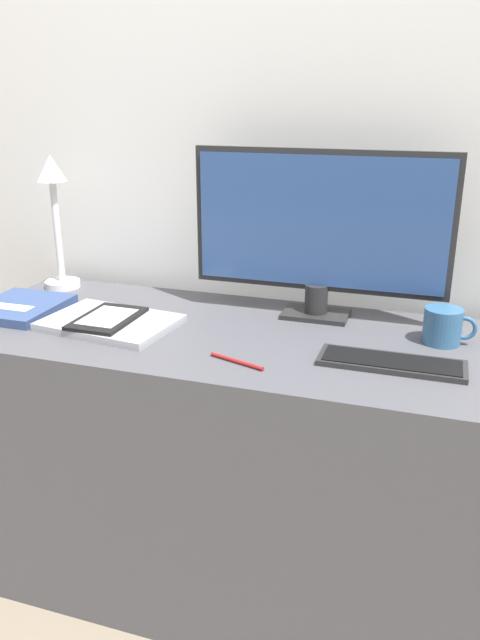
{
  "coord_description": "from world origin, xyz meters",
  "views": [
    {
      "loc": [
        0.38,
        -1.11,
        1.28
      ],
      "look_at": [
        -0.04,
        0.16,
        0.79
      ],
      "focal_mm": 35.0,
      "sensor_mm": 36.0,
      "label": 1
    }
  ],
  "objects_px": {
    "desk_lamp": "(55,208)",
    "ereader": "(107,318)",
    "laptop": "(110,323)",
    "notebook": "(20,307)",
    "monitor": "(320,229)",
    "pen": "(237,361)",
    "keyboard": "(391,363)",
    "coffee_mug": "(444,326)"
  },
  "relations": [
    {
      "from": "coffee_mug",
      "to": "desk_lamp",
      "type": "bearing_deg",
      "value": 174.26
    },
    {
      "from": "desk_lamp",
      "to": "pen",
      "type": "relative_size",
      "value": 2.9
    },
    {
      "from": "keyboard",
      "to": "laptop",
      "type": "xyz_separation_m",
      "value": [
        -0.69,
        0.03,
        0.0
      ]
    },
    {
      "from": "desk_lamp",
      "to": "pen",
      "type": "xyz_separation_m",
      "value": [
        0.67,
        -0.37,
        -0.23
      ]
    },
    {
      "from": "laptop",
      "to": "ereader",
      "type": "bearing_deg",
      "value": -105.97
    },
    {
      "from": "desk_lamp",
      "to": "coffee_mug",
      "type": "xyz_separation_m",
      "value": [
        1.09,
        -0.11,
        -0.19
      ]
    },
    {
      "from": "monitor",
      "to": "desk_lamp",
      "type": "distance_m",
      "value": 0.77
    },
    {
      "from": "monitor",
      "to": "pen",
      "type": "xyz_separation_m",
      "value": [
        -0.1,
        -0.35,
        -0.22
      ]
    },
    {
      "from": "laptop",
      "to": "notebook",
      "type": "height_order",
      "value": "notebook"
    },
    {
      "from": "laptop",
      "to": "ereader",
      "type": "xyz_separation_m",
      "value": [
        -0.0,
        -0.01,
        0.01
      ]
    },
    {
      "from": "ereader",
      "to": "desk_lamp",
      "type": "distance_m",
      "value": 0.45
    },
    {
      "from": "monitor",
      "to": "ereader",
      "type": "xyz_separation_m",
      "value": [
        -0.47,
        -0.24,
        -0.2
      ]
    },
    {
      "from": "coffee_mug",
      "to": "pen",
      "type": "xyz_separation_m",
      "value": [
        -0.42,
        -0.26,
        -0.04
      ]
    },
    {
      "from": "laptop",
      "to": "coffee_mug",
      "type": "distance_m",
      "value": 0.8
    },
    {
      "from": "laptop",
      "to": "ereader",
      "type": "height_order",
      "value": "ereader"
    },
    {
      "from": "keyboard",
      "to": "pen",
      "type": "xyz_separation_m",
      "value": [
        -0.32,
        -0.09,
        -0.0
      ]
    },
    {
      "from": "notebook",
      "to": "keyboard",
      "type": "bearing_deg",
      "value": -2.97
    },
    {
      "from": "keyboard",
      "to": "desk_lamp",
      "type": "distance_m",
      "value": 1.05
    },
    {
      "from": "desk_lamp",
      "to": "coffee_mug",
      "type": "height_order",
      "value": "desk_lamp"
    },
    {
      "from": "laptop",
      "to": "notebook",
      "type": "relative_size",
      "value": 1.44
    },
    {
      "from": "pen",
      "to": "keyboard",
      "type": "bearing_deg",
      "value": 15.84
    },
    {
      "from": "laptop",
      "to": "notebook",
      "type": "bearing_deg",
      "value": 175.22
    },
    {
      "from": "monitor",
      "to": "pen",
      "type": "bearing_deg",
      "value": -106.12
    },
    {
      "from": "keyboard",
      "to": "ereader",
      "type": "xyz_separation_m",
      "value": [
        -0.69,
        0.02,
        0.02
      ]
    },
    {
      "from": "keyboard",
      "to": "laptop",
      "type": "height_order",
      "value": "laptop"
    },
    {
      "from": "ereader",
      "to": "desk_lamp",
      "type": "height_order",
      "value": "desk_lamp"
    },
    {
      "from": "desk_lamp",
      "to": "pen",
      "type": "bearing_deg",
      "value": -28.74
    },
    {
      "from": "laptop",
      "to": "desk_lamp",
      "type": "bearing_deg",
      "value": 140.08
    },
    {
      "from": "monitor",
      "to": "coffee_mug",
      "type": "distance_m",
      "value": 0.38
    },
    {
      "from": "monitor",
      "to": "keyboard",
      "type": "height_order",
      "value": "monitor"
    },
    {
      "from": "monitor",
      "to": "notebook",
      "type": "height_order",
      "value": "monitor"
    },
    {
      "from": "keyboard",
      "to": "pen",
      "type": "height_order",
      "value": "keyboard"
    },
    {
      "from": "laptop",
      "to": "coffee_mug",
      "type": "xyz_separation_m",
      "value": [
        0.79,
        0.14,
        0.03
      ]
    },
    {
      "from": "coffee_mug",
      "to": "laptop",
      "type": "bearing_deg",
      "value": -169.82
    },
    {
      "from": "keyboard",
      "to": "ereader",
      "type": "bearing_deg",
      "value": 178.49
    },
    {
      "from": "desk_lamp",
      "to": "ereader",
      "type": "bearing_deg",
      "value": -41.09
    },
    {
      "from": "monitor",
      "to": "desk_lamp",
      "type": "height_order",
      "value": "monitor"
    },
    {
      "from": "monitor",
      "to": "keyboard",
      "type": "xyz_separation_m",
      "value": [
        0.22,
        -0.26,
        -0.22
      ]
    },
    {
      "from": "monitor",
      "to": "coffee_mug",
      "type": "relative_size",
      "value": 5.41
    },
    {
      "from": "notebook",
      "to": "pen",
      "type": "distance_m",
      "value": 0.67
    },
    {
      "from": "desk_lamp",
      "to": "coffee_mug",
      "type": "relative_size",
      "value": 3.21
    },
    {
      "from": "coffee_mug",
      "to": "pen",
      "type": "bearing_deg",
      "value": -148.22
    }
  ]
}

